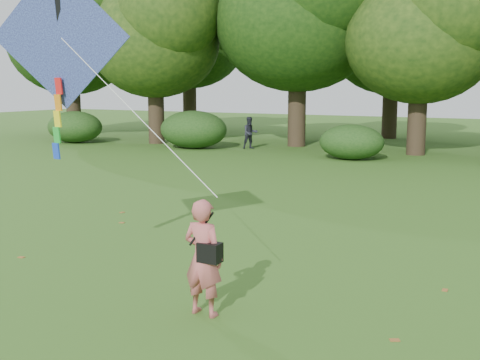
% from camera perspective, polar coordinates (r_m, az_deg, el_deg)
% --- Properties ---
extents(ground, '(100.00, 100.00, 0.00)m').
position_cam_1_polar(ground, '(8.01, 1.47, -13.39)').
color(ground, '#265114').
rests_on(ground, ground).
extents(man_kite_flyer, '(0.59, 0.41, 1.58)m').
position_cam_1_polar(man_kite_flyer, '(8.04, -3.50, -7.35)').
color(man_kite_flyer, '#C25C5B').
rests_on(man_kite_flyer, ground).
extents(bystander_left, '(0.93, 0.92, 1.52)m').
position_cam_1_polar(bystander_left, '(28.55, 0.97, 4.49)').
color(bystander_left, '#242530').
rests_on(bystander_left, ground).
extents(crossbody_bag, '(0.43, 0.20, 0.67)m').
position_cam_1_polar(crossbody_bag, '(7.93, -2.90, -6.80)').
color(crossbody_bag, black).
rests_on(crossbody_bag, ground).
extents(flying_kite, '(4.22, 1.01, 3.27)m').
position_cam_1_polar(flying_kite, '(9.96, -16.65, 12.57)').
color(flying_kite, '#294EB5').
rests_on(flying_kite, ground).
extents(shrub_band, '(39.15, 3.22, 1.88)m').
position_cam_1_polar(shrub_band, '(24.68, 18.19, 3.53)').
color(shrub_band, '#264919').
rests_on(shrub_band, ground).
extents(fallen_leaves, '(11.40, 13.10, 0.01)m').
position_cam_1_polar(fallen_leaves, '(10.09, 12.82, -8.78)').
color(fallen_leaves, brown).
rests_on(fallen_leaves, ground).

